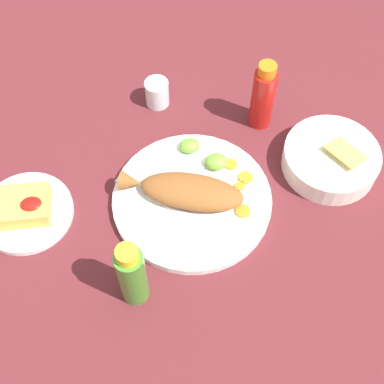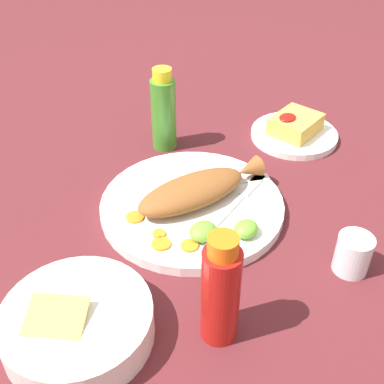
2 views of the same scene
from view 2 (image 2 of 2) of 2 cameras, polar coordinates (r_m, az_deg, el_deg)
The scene contains 17 objects.
ground_plane at distance 0.82m, azimuth 0.00°, elevation -2.10°, with size 4.00×4.00×0.00m, color #561E23.
main_plate at distance 0.82m, azimuth 0.00°, elevation -1.61°, with size 0.31×0.31×0.02m, color white.
fried_fish at distance 0.80m, azimuth 0.62°, elevation 0.32°, with size 0.25×0.14×0.04m.
fork_near at distance 0.86m, azimuth 4.03°, elevation 1.19°, with size 0.15×0.12×0.00m.
fork_far at distance 0.82m, azimuth 5.73°, elevation -0.71°, with size 0.19×0.04×0.00m.
carrot_slice_near at distance 0.78m, azimuth -6.79°, elevation -2.97°, with size 0.03×0.03×0.00m, color orange.
carrot_slice_mid at distance 0.75m, azimuth -3.93°, elevation -4.96°, with size 0.02×0.02×0.00m, color orange.
carrot_slice_far at distance 0.73m, azimuth -0.30°, elevation -6.38°, with size 0.03×0.03×0.00m, color orange.
carrot_slice_extra at distance 0.73m, azimuth -3.66°, elevation -6.16°, with size 0.03×0.03×0.00m, color orange.
lime_wedge_main at distance 0.74m, azimuth 1.29°, elevation -4.68°, with size 0.05×0.04×0.03m, color #6BB233.
lime_wedge_side at distance 0.75m, azimuth 6.41°, elevation -4.36°, with size 0.04×0.04×0.02m, color #6BB233.
hot_sauce_bottle_red at distance 0.59m, azimuth 3.41°, elevation -11.71°, with size 0.05×0.05×0.17m.
hot_sauce_bottle_green at distance 0.95m, azimuth -3.39°, elevation 9.49°, with size 0.05×0.05×0.17m.
salt_cup at distance 0.74m, azimuth 18.48°, elevation -7.19°, with size 0.05×0.05×0.06m.
side_plate_fries at distance 1.04m, azimuth 11.99°, elevation 6.66°, with size 0.18×0.18×0.01m, color white.
fries_pile at distance 1.02m, azimuth 12.13°, elevation 7.88°, with size 0.10×0.08×0.04m.
guacamole_bowl at distance 0.64m, azimuth -13.44°, elevation -14.77°, with size 0.19×0.19×0.06m.
Camera 2 is at (0.49, 0.41, 0.53)m, focal length 45.00 mm.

